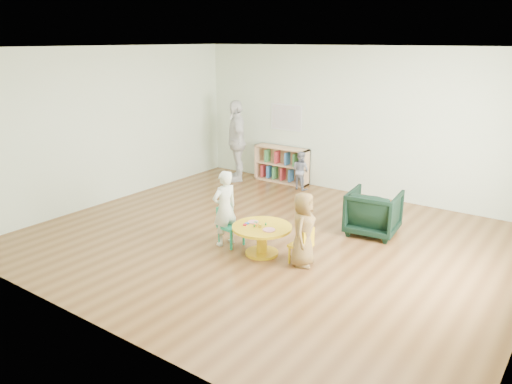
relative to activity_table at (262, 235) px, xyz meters
The scene contains 11 objects.
room 1.68m from the activity_table, 111.40° to the left, with size 7.10×7.00×2.80m.
activity_table is the anchor object (origin of this frame).
kid_chair_left 0.59m from the activity_table, behind, with size 0.36×0.36×0.59m.
kid_chair_right 0.63m from the activity_table, ahead, with size 0.27×0.27×0.50m.
bookshelf 3.79m from the activity_table, 118.55° to the left, with size 1.20×0.30×0.75m.
alphabet_poster 4.03m from the activity_table, 117.49° to the left, with size 0.74×0.01×0.54m.
armchair 1.90m from the activity_table, 59.67° to the left, with size 0.74×0.76×0.70m, color black.
child_left 0.70m from the activity_table, behind, with size 0.41×0.27×1.12m, color silver.
child_right 0.68m from the activity_table, ahead, with size 0.50×0.32×1.02m, color gold.
toddler 3.29m from the activity_table, 111.29° to the left, with size 0.38×0.29×0.78m, color #1A2442.
adult_caretaker 3.94m from the activity_table, 132.92° to the left, with size 1.00×0.42×1.71m, color white.
Camera 1 is at (3.90, -5.79, 2.92)m, focal length 35.00 mm.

